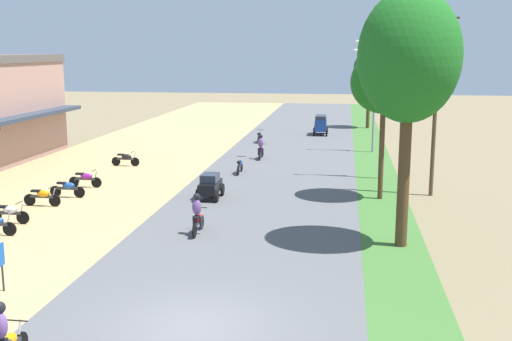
{
  "coord_description": "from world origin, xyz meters",
  "views": [
    {
      "loc": [
        3.78,
        -14.91,
        7.2
      ],
      "look_at": [
        -0.4,
        14.28,
        1.49
      ],
      "focal_mm": 43.74,
      "sensor_mm": 36.0,
      "label": 1
    }
  ],
  "objects_px": {
    "motorbike_ahead_second": "(198,215)",
    "car_hatchback_black": "(210,185)",
    "median_tree_nearest": "(409,58)",
    "car_van_blue": "(321,124)",
    "median_tree_second": "(384,83)",
    "median_tree_third": "(369,69)",
    "parked_motorbike_fourth": "(68,188)",
    "parked_motorbike_sixth": "(126,158)",
    "utility_pole_near": "(436,100)",
    "motorbike_foreground_rider": "(4,337)",
    "parked_motorbike_fifth": "(86,178)",
    "streetlamp_near": "(382,99)",
    "motorbike_ahead_fourth": "(261,147)",
    "motorbike_ahead_fifth": "(259,136)",
    "motorbike_ahead_third": "(240,165)",
    "streetlamp_mid": "(375,92)",
    "parked_motorbike_third": "(42,196)",
    "parked_motorbike_second": "(9,212)"
  },
  "relations": [
    {
      "from": "median_tree_third",
      "to": "streetlamp_mid",
      "type": "bearing_deg",
      "value": -90.42
    },
    {
      "from": "motorbike_ahead_second",
      "to": "motorbike_ahead_third",
      "type": "xyz_separation_m",
      "value": [
        -0.41,
        12.39,
        -0.28
      ]
    },
    {
      "from": "parked_motorbike_third",
      "to": "parked_motorbike_sixth",
      "type": "bearing_deg",
      "value": 88.29
    },
    {
      "from": "car_hatchback_black",
      "to": "motorbike_ahead_fifth",
      "type": "height_order",
      "value": "car_hatchback_black"
    },
    {
      "from": "parked_motorbike_third",
      "to": "car_hatchback_black",
      "type": "height_order",
      "value": "car_hatchback_black"
    },
    {
      "from": "streetlamp_near",
      "to": "utility_pole_near",
      "type": "height_order",
      "value": "utility_pole_near"
    },
    {
      "from": "median_tree_third",
      "to": "motorbike_foreground_rider",
      "type": "distance_m",
      "value": 47.79
    },
    {
      "from": "median_tree_third",
      "to": "car_hatchback_black",
      "type": "xyz_separation_m",
      "value": [
        -8.53,
        -29.69,
        -4.76
      ]
    },
    {
      "from": "median_tree_third",
      "to": "motorbike_foreground_rider",
      "type": "relative_size",
      "value": 3.92
    },
    {
      "from": "median_tree_third",
      "to": "car_hatchback_black",
      "type": "bearing_deg",
      "value": -106.02
    },
    {
      "from": "car_van_blue",
      "to": "motorbike_ahead_second",
      "type": "bearing_deg",
      "value": -96.84
    },
    {
      "from": "parked_motorbike_fourth",
      "to": "parked_motorbike_third",
      "type": "bearing_deg",
      "value": -102.38
    },
    {
      "from": "parked_motorbike_sixth",
      "to": "car_hatchback_black",
      "type": "xyz_separation_m",
      "value": [
        7.09,
        -7.82,
        0.19
      ]
    },
    {
      "from": "motorbike_ahead_fifth",
      "to": "parked_motorbike_sixth",
      "type": "bearing_deg",
      "value": -121.48
    },
    {
      "from": "parked_motorbike_third",
      "to": "parked_motorbike_fifth",
      "type": "xyz_separation_m",
      "value": [
        0.33,
        4.15,
        0.0
      ]
    },
    {
      "from": "car_van_blue",
      "to": "parked_motorbike_fourth",
      "type": "bearing_deg",
      "value": -114.58
    },
    {
      "from": "motorbike_ahead_second",
      "to": "motorbike_ahead_fifth",
      "type": "bearing_deg",
      "value": 92.25
    },
    {
      "from": "streetlamp_near",
      "to": "motorbike_ahead_third",
      "type": "relative_size",
      "value": 4.34
    },
    {
      "from": "parked_motorbike_fifth",
      "to": "median_tree_third",
      "type": "distance_m",
      "value": 32.51
    },
    {
      "from": "parked_motorbike_fourth",
      "to": "motorbike_ahead_third",
      "type": "relative_size",
      "value": 1.0
    },
    {
      "from": "utility_pole_near",
      "to": "median_tree_second",
      "type": "bearing_deg",
      "value": -153.21
    },
    {
      "from": "parked_motorbike_fifth",
      "to": "motorbike_ahead_fourth",
      "type": "bearing_deg",
      "value": 51.03
    },
    {
      "from": "motorbike_ahead_second",
      "to": "motorbike_ahead_third",
      "type": "relative_size",
      "value": 1.0
    },
    {
      "from": "parked_motorbike_sixth",
      "to": "motorbike_ahead_fourth",
      "type": "bearing_deg",
      "value": 24.67
    },
    {
      "from": "motorbike_ahead_second",
      "to": "motorbike_ahead_fourth",
      "type": "xyz_separation_m",
      "value": [
        0.15,
        17.41,
        0.0
      ]
    },
    {
      "from": "motorbike_ahead_fifth",
      "to": "motorbike_ahead_second",
      "type": "bearing_deg",
      "value": -87.75
    },
    {
      "from": "parked_motorbike_second",
      "to": "median_tree_third",
      "type": "height_order",
      "value": "median_tree_third"
    },
    {
      "from": "median_tree_nearest",
      "to": "median_tree_second",
      "type": "height_order",
      "value": "median_tree_nearest"
    },
    {
      "from": "streetlamp_near",
      "to": "car_van_blue",
      "type": "bearing_deg",
      "value": 102.63
    },
    {
      "from": "streetlamp_near",
      "to": "car_van_blue",
      "type": "distance_m",
      "value": 18.78
    },
    {
      "from": "utility_pole_near",
      "to": "car_van_blue",
      "type": "height_order",
      "value": "utility_pole_near"
    },
    {
      "from": "car_van_blue",
      "to": "motorbike_ahead_fifth",
      "type": "distance_m",
      "value": 6.89
    },
    {
      "from": "parked_motorbike_sixth",
      "to": "motorbike_foreground_rider",
      "type": "bearing_deg",
      "value": -76.28
    },
    {
      "from": "parked_motorbike_sixth",
      "to": "median_tree_second",
      "type": "distance_m",
      "value": 17.44
    },
    {
      "from": "motorbike_ahead_second",
      "to": "car_hatchback_black",
      "type": "bearing_deg",
      "value": 97.53
    },
    {
      "from": "car_van_blue",
      "to": "motorbike_ahead_fourth",
      "type": "relative_size",
      "value": 1.34
    },
    {
      "from": "parked_motorbike_third",
      "to": "motorbike_ahead_fifth",
      "type": "relative_size",
      "value": 1.0
    },
    {
      "from": "parked_motorbike_fifth",
      "to": "utility_pole_near",
      "type": "xyz_separation_m",
      "value": [
        17.87,
        0.91,
        4.24
      ]
    },
    {
      "from": "motorbike_ahead_second",
      "to": "motorbike_ahead_third",
      "type": "bearing_deg",
      "value": 91.88
    },
    {
      "from": "streetlamp_mid",
      "to": "median_tree_third",
      "type": "bearing_deg",
      "value": 89.58
    },
    {
      "from": "parked_motorbike_fourth",
      "to": "streetlamp_mid",
      "type": "height_order",
      "value": "streetlamp_mid"
    },
    {
      "from": "median_tree_third",
      "to": "motorbike_ahead_fourth",
      "type": "distance_m",
      "value": 20.25
    },
    {
      "from": "utility_pole_near",
      "to": "motorbike_ahead_fourth",
      "type": "xyz_separation_m",
      "value": [
        -9.86,
        8.99,
        -3.94
      ]
    },
    {
      "from": "median_tree_second",
      "to": "motorbike_ahead_fourth",
      "type": "distance_m",
      "value": 13.49
    },
    {
      "from": "parked_motorbike_sixth",
      "to": "motorbike_ahead_fifth",
      "type": "bearing_deg",
      "value": 58.52
    },
    {
      "from": "median_tree_third",
      "to": "motorbike_foreground_rider",
      "type": "bearing_deg",
      "value": -101.63
    },
    {
      "from": "motorbike_ahead_second",
      "to": "parked_motorbike_fifth",
      "type": "bearing_deg",
      "value": 136.29
    },
    {
      "from": "median_tree_nearest",
      "to": "car_van_blue",
      "type": "height_order",
      "value": "median_tree_nearest"
    },
    {
      "from": "utility_pole_near",
      "to": "motorbike_foreground_rider",
      "type": "relative_size",
      "value": 5.12
    },
    {
      "from": "median_tree_nearest",
      "to": "motorbike_foreground_rider",
      "type": "xyz_separation_m",
      "value": [
        -9.65,
        -10.64,
        -6.07
      ]
    }
  ]
}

